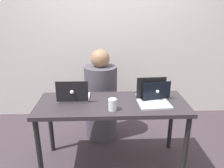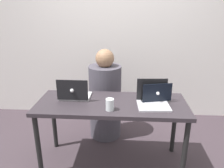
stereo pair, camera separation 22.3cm
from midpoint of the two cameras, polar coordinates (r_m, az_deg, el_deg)
The scene contains 8 objects.
ground_plane at distance 2.64m, azimuth 2.48°, elevation -19.72°, with size 12.00×12.00×0.00m, color #3E3239.
back_wall at distance 3.35m, azimuth 3.35°, elevation 12.10°, with size 4.50×0.10×2.47m, color white.
desk at distance 2.28m, azimuth 2.72°, elevation -6.71°, with size 1.54×0.60×0.74m.
person_at_center at distance 2.86m, azimuth 0.47°, elevation -4.01°, with size 0.49×0.49×1.19m.
laptop_front_right at distance 2.23m, azimuth 13.47°, elevation -4.07°, with size 0.32×0.30×0.25m.
laptop_back_left at distance 2.34m, azimuth -7.09°, elevation -2.65°, with size 0.33×0.28×0.23m.
laptop_back_right at distance 2.34m, azimuth 13.77°, elevation -3.20°, with size 0.34×0.28×0.21m.
water_glass_center at distance 2.06m, azimuth 2.53°, elevation -5.66°, with size 0.08×0.08×0.11m.
Camera 2 is at (0.14, -2.04, 1.68)m, focal length 35.00 mm.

